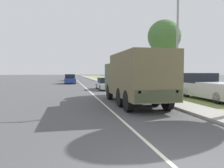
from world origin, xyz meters
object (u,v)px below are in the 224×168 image
car_nearest_ahead (105,84)px  lamp_post (174,38)px  military_truck (135,77)px  pickup_truck (209,87)px  car_third_ahead (69,78)px  car_second_ahead (70,79)px

car_nearest_ahead → lamp_post: lamp_post is taller
military_truck → car_nearest_ahead: 11.77m
pickup_truck → military_truck: bearing=-168.5°
car_nearest_ahead → pickup_truck: bearing=-60.3°
military_truck → lamp_post: lamp_post is taller
car_third_ahead → lamp_post: size_ratio=0.68×
military_truck → car_second_ahead: military_truck is taller
car_nearest_ahead → car_second_ahead: bearing=106.2°
car_nearest_ahead → pickup_truck: 12.05m
car_third_ahead → pickup_truck: 36.72m
military_truck → car_nearest_ahead: bearing=89.3°
lamp_post → military_truck: bearing=-178.2°
car_nearest_ahead → lamp_post: (2.52, -11.63, 3.59)m
car_third_ahead → car_nearest_ahead: bearing=-81.4°
car_nearest_ahead → car_third_ahead: car_third_ahead is taller
military_truck → pickup_truck: (6.10, 1.24, -0.84)m
car_nearest_ahead → car_third_ahead: (-3.77, 24.94, 0.00)m
lamp_post → car_nearest_ahead: bearing=102.2°
car_third_ahead → lamp_post: bearing=-80.2°
car_third_ahead → lamp_post: lamp_post is taller
car_second_ahead → car_third_ahead: (0.04, 11.79, -0.09)m
car_second_ahead → lamp_post: (6.33, -24.78, 3.50)m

